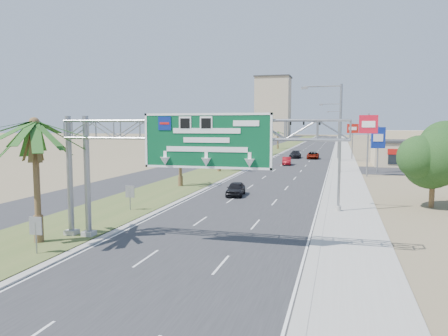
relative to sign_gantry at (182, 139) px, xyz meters
name	(u,v)px	position (x,y,z in m)	size (l,w,h in m)	color
ground	(113,322)	(1.06, -9.93, -6.06)	(600.00, 600.00, 0.00)	#8C7A59
road	(312,150)	(1.06, 100.07, -6.05)	(12.00, 300.00, 0.02)	#28282B
sidewalk_right	(344,150)	(9.56, 100.07, -6.01)	(4.00, 300.00, 0.10)	#9E9B93
median_grass	(276,149)	(-8.94, 100.07, -6.00)	(7.00, 300.00, 0.12)	#455B28
opposing_road	(252,149)	(-15.94, 100.07, -6.05)	(8.00, 300.00, 0.02)	#28282B
sign_gantry	(182,139)	(0.00, 0.00, 0.00)	(16.75, 1.24, 7.50)	gray
palm_near	(34,124)	(-8.14, -1.93, 0.87)	(5.70, 5.70, 8.35)	brown
palm_row_b	(180,143)	(-8.44, 22.07, -1.16)	(3.99, 3.99, 5.95)	brown
palm_row_c	(219,133)	(-8.44, 38.07, -0.39)	(3.99, 3.99, 6.75)	brown
palm_row_d	(245,138)	(-8.44, 56.07, -1.64)	(3.99, 3.99, 5.45)	brown
palm_row_e	(263,133)	(-8.44, 75.07, -0.97)	(3.99, 3.99, 6.15)	brown
palm_row_f	(278,133)	(-8.44, 100.07, -1.35)	(3.99, 3.99, 5.75)	brown
streetlight_near	(337,153)	(8.36, 12.07, -1.36)	(3.27, 0.44, 10.00)	gray
streetlight_mid	(339,140)	(8.36, 42.07, -1.36)	(3.27, 0.44, 10.00)	gray
streetlight_far	(339,135)	(8.36, 78.07, -1.36)	(3.27, 0.44, 10.00)	gray
signal_mast	(327,135)	(6.23, 62.05, -1.21)	(10.28, 0.71, 8.00)	gray
store_building	(429,154)	(23.06, 56.07, -4.06)	(18.00, 10.00, 4.00)	tan
oak_near	(434,153)	(16.06, 16.07, -1.53)	(4.50, 4.50, 6.80)	brown
median_signback_a	(36,229)	(-6.74, -3.93, -4.61)	(0.75, 0.08, 2.08)	gray
median_signback_b	(130,193)	(-7.44, 8.07, -4.61)	(0.75, 0.08, 2.08)	gray
tower_distant	(273,107)	(-30.94, 240.07, 11.44)	(20.00, 16.00, 35.00)	tan
building_distant_left	(209,134)	(-43.94, 150.07, -3.06)	(24.00, 14.00, 6.00)	tan
building_distant_right	(412,138)	(31.06, 130.07, -3.56)	(20.00, 12.00, 5.00)	tan
car_left_lane	(236,189)	(-1.11, 17.72, -5.39)	(1.58, 3.93, 1.34)	black
car_mid_lane	(287,161)	(-0.20, 51.74, -5.38)	(1.44, 4.12, 1.36)	maroon
car_right_lane	(313,155)	(3.33, 66.51, -5.36)	(2.32, 5.03, 1.40)	gray
car_far	(295,155)	(-0.31, 67.57, -5.32)	(2.07, 5.09, 1.48)	black
pole_sign_red_near	(368,128)	(12.13, 37.58, 0.45)	(2.42, 0.52, 8.35)	gray
pole_sign_blue	(378,139)	(13.79, 42.52, -1.22)	(2.00, 0.87, 6.75)	gray
pole_sign_red_far	(353,131)	(10.93, 67.25, -0.40)	(2.21, 0.74, 7.24)	gray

